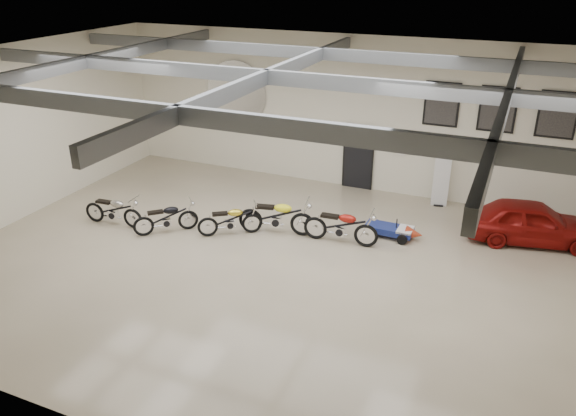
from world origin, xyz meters
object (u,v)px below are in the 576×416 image
at_px(motorcycle_gold, 230,220).
at_px(vintage_car, 532,222).
at_px(banner_stand, 441,179).
at_px(go_kart, 394,228).
at_px(motorcycle_black, 166,218).
at_px(motorcycle_red, 340,225).
at_px(motorcycle_silver, 113,210).
at_px(motorcycle_yellow, 276,215).

xyz_separation_m(motorcycle_gold, vintage_car, (7.74, 2.86, 0.13)).
relative_size(banner_stand, go_kart, 1.11).
relative_size(motorcycle_black, motorcycle_red, 0.88).
bearing_deg(motorcycle_gold, motorcycle_silver, 159.07).
distance_m(motorcycle_red, vintage_car, 5.20).
xyz_separation_m(banner_stand, vintage_car, (2.69, -1.50, -0.31)).
distance_m(motorcycle_gold, vintage_car, 8.26).
relative_size(motorcycle_silver, motorcycle_red, 0.91).
distance_m(motorcycle_black, motorcycle_yellow, 3.11).
height_order(motorcycle_silver, go_kart, motorcycle_silver).
xyz_separation_m(banner_stand, motorcycle_black, (-6.77, -4.95, -0.44)).
height_order(motorcycle_yellow, vintage_car, vintage_car).
bearing_deg(vintage_car, motorcycle_gold, 99.19).
distance_m(motorcycle_silver, motorcycle_yellow, 4.77).
xyz_separation_m(motorcycle_silver, motorcycle_gold, (3.41, 0.78, -0.02)).
height_order(motorcycle_yellow, go_kart, motorcycle_yellow).
distance_m(motorcycle_silver, go_kart, 8.05).
bearing_deg(motorcycle_red, motorcycle_gold, -169.90).
relative_size(motorcycle_yellow, go_kart, 1.31).
relative_size(motorcycle_black, motorcycle_yellow, 0.84).
bearing_deg(motorcycle_black, go_kart, -22.63).
relative_size(banner_stand, motorcycle_black, 1.01).
bearing_deg(motorcycle_black, motorcycle_gold, -23.82).
bearing_deg(motorcycle_gold, motorcycle_red, -19.91).
distance_m(go_kart, vintage_car, 3.70).
relative_size(motorcycle_gold, motorcycle_yellow, 0.84).
bearing_deg(banner_stand, go_kart, -116.12).
height_order(motorcycle_black, go_kart, motorcycle_black).
xyz_separation_m(banner_stand, motorcycle_yellow, (-3.89, -3.77, -0.35)).
xyz_separation_m(banner_stand, motorcycle_silver, (-8.46, -5.14, -0.42)).
bearing_deg(vintage_car, go_kart, 98.42).
height_order(motorcycle_black, motorcycle_red, motorcycle_red).
xyz_separation_m(motorcycle_black, go_kart, (5.99, 2.23, -0.17)).
height_order(motorcycle_red, go_kart, motorcycle_red).
distance_m(banner_stand, motorcycle_yellow, 5.43).
height_order(banner_stand, motorcycle_black, banner_stand).
distance_m(banner_stand, motorcycle_silver, 9.91).
bearing_deg(go_kart, motorcycle_yellow, -160.06).
relative_size(motorcycle_silver, motorcycle_yellow, 0.88).
bearing_deg(banner_stand, motorcycle_red, -129.78).
relative_size(motorcycle_gold, go_kart, 1.10).
xyz_separation_m(motorcycle_black, motorcycle_yellow, (2.88, 1.18, 0.09)).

